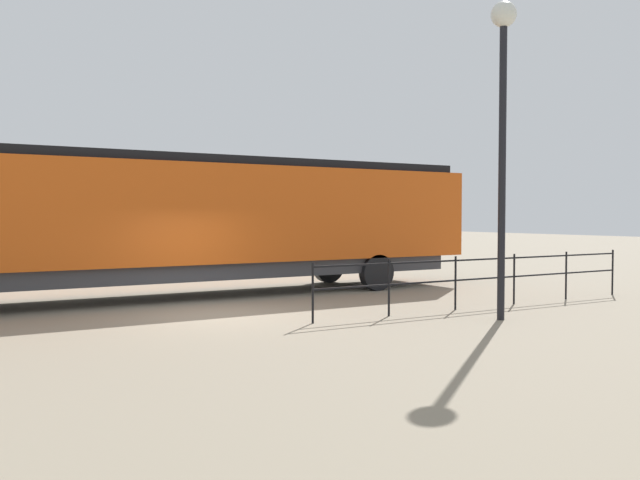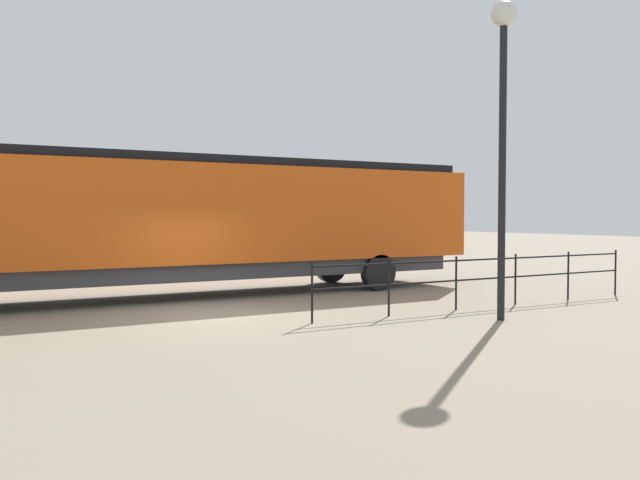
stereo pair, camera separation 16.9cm
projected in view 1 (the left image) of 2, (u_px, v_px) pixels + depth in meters
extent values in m
plane|color=gray|center=(216.00, 315.00, 15.16)|extent=(120.00, 120.00, 0.00)
cube|color=#D15114|center=(174.00, 214.00, 18.26)|extent=(3.13, 18.29, 2.66)
cube|color=black|center=(406.00, 226.00, 22.38)|extent=(3.01, 2.12, 1.86)
cube|color=black|center=(174.00, 161.00, 18.21)|extent=(2.82, 17.56, 0.24)
cube|color=#38383D|center=(175.00, 270.00, 18.32)|extent=(2.82, 16.82, 0.45)
cylinder|color=black|center=(328.00, 266.00, 22.52)|extent=(0.30, 1.10, 1.10)
cylinder|color=black|center=(376.00, 272.00, 20.08)|extent=(0.30, 1.10, 1.10)
cylinder|color=black|center=(502.00, 172.00, 14.32)|extent=(0.16, 0.16, 6.45)
sphere|color=silver|center=(504.00, 14.00, 14.20)|extent=(0.55, 0.55, 0.55)
cube|color=black|center=(486.00, 259.00, 16.44)|extent=(0.04, 9.96, 0.04)
cube|color=black|center=(486.00, 278.00, 16.46)|extent=(0.04, 9.96, 0.04)
cylinder|color=black|center=(313.00, 293.00, 13.93)|extent=(0.05, 0.05, 1.30)
cylinder|color=black|center=(389.00, 288.00, 14.94)|extent=(0.05, 0.05, 1.30)
cylinder|color=black|center=(455.00, 283.00, 15.95)|extent=(0.05, 0.05, 1.30)
cylinder|color=black|center=(514.00, 279.00, 16.97)|extent=(0.05, 0.05, 1.30)
cylinder|color=black|center=(566.00, 275.00, 17.98)|extent=(0.05, 0.05, 1.30)
cylinder|color=black|center=(613.00, 272.00, 18.99)|extent=(0.05, 0.05, 1.30)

